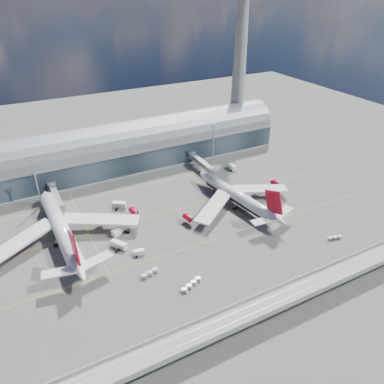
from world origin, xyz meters
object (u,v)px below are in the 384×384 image
service_truck_3 (247,206)px  cargo_train_0 (150,274)px  airliner_left (61,230)px  airliner_right (237,197)px  service_truck_4 (232,167)px  control_tower (240,64)px  cargo_train_1 (191,285)px  service_truck_0 (119,245)px  service_truck_2 (120,230)px  cargo_train_2 (335,238)px  floodlight_mast_right (213,145)px  floodlight_mast_left (36,182)px  service_truck_1 (139,252)px  service_truck_5 (119,205)px

service_truck_3 → cargo_train_0: bearing=-125.0°
airliner_left → airliner_right: (83.28, -10.17, -1.22)m
service_truck_4 → cargo_train_0: (-78.32, -62.32, -0.72)m
control_tower → airliner_left: (-131.23, -63.87, -45.16)m
airliner_left → service_truck_3: (86.60, -14.50, -5.13)m
airliner_right → cargo_train_1: bearing=-147.3°
cargo_train_1 → service_truck_0: bearing=46.5°
cargo_train_0 → service_truck_2: bearing=17.4°
cargo_train_2 → floodlight_mast_right: bearing=-7.6°
service_truck_0 → service_truck_4: size_ratio=1.36×
cargo_train_1 → cargo_train_2: cargo_train_1 is taller
service_truck_2 → cargo_train_0: (1.19, -31.96, -0.81)m
floodlight_mast_left → airliner_left: size_ratio=0.35×
floodlight_mast_left → service_truck_1: floodlight_mast_left is taller
airliner_left → service_truck_2: 24.94m
service_truck_3 → floodlight_mast_right: bearing=114.0°
airliner_left → cargo_train_2: bearing=-28.7°
service_truck_1 → service_truck_2: (-1.92, 18.53, 0.39)m
airliner_right → airliner_left: bearing=165.3°
cargo_train_1 → cargo_train_2: bearing=-72.0°
service_truck_2 → service_truck_0: bearing=129.1°
service_truck_1 → service_truck_0: bearing=52.1°
cargo_train_2 → airliner_right: bearing=13.5°
floodlight_mast_left → cargo_train_1: size_ratio=2.60×
service_truck_5 → cargo_train_1: service_truck_5 is taller
floodlight_mast_right → cargo_train_1: size_ratio=2.60×
control_tower → cargo_train_2: control_tower is taller
service_truck_4 → service_truck_0: bearing=-153.1°
service_truck_1 → cargo_train_2: (79.77, -30.02, -0.54)m
control_tower → airliner_right: control_tower is taller
service_truck_4 → cargo_train_0: size_ratio=0.72×
control_tower → service_truck_5: size_ratio=14.67×
cargo_train_0 → service_truck_0: bearing=28.5°
service_truck_3 → service_truck_1: bearing=-136.5°
control_tower → cargo_train_0: (-106.14, -101.05, -50.76)m
service_truck_1 → service_truck_5: bearing=10.7°
service_truck_3 → cargo_train_2: (19.00, -39.28, -0.58)m
airliner_left → cargo_train_2: size_ratio=11.11×
service_truck_4 → service_truck_5: bearing=-171.3°
service_truck_0 → airliner_left: bearing=109.0°
cargo_train_1 → floodlight_mast_right: bearing=-13.7°
service_truck_2 → service_truck_3: 63.37m
control_tower → service_truck_4: 69.12m
service_truck_0 → service_truck_2: (3.92, 10.15, 0.11)m
control_tower → floodlight_mast_right: 58.76m
service_truck_1 → service_truck_4: bearing=-40.5°
service_truck_4 → service_truck_5: size_ratio=0.78×
control_tower → service_truck_2: bearing=-147.2°
service_truck_2 → service_truck_5: 21.46m
service_truck_1 → service_truck_2: service_truck_2 is taller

